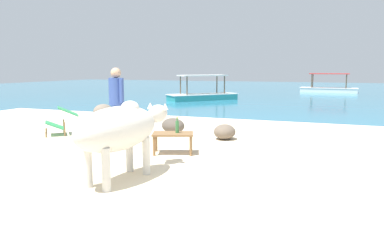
{
  "coord_description": "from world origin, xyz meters",
  "views": [
    {
      "loc": [
        2.63,
        -4.11,
        1.65
      ],
      "look_at": [
        -0.04,
        3.0,
        0.55
      ],
      "focal_mm": 33.59,
      "sensor_mm": 36.0,
      "label": 1
    }
  ],
  "objects_px": {
    "cow": "(120,129)",
    "low_bench_table": "(173,136)",
    "person_standing": "(117,99)",
    "deck_chair_near": "(62,119)",
    "boat_white": "(329,88)",
    "boat_teal": "(203,95)",
    "bottle": "(177,127)"
  },
  "relations": [
    {
      "from": "cow",
      "to": "low_bench_table",
      "type": "bearing_deg",
      "value": 6.9
    },
    {
      "from": "cow",
      "to": "person_standing",
      "type": "xyz_separation_m",
      "value": [
        -1.5,
        2.29,
        0.2
      ]
    },
    {
      "from": "deck_chair_near",
      "to": "boat_white",
      "type": "xyz_separation_m",
      "value": [
        6.12,
        19.08,
        -0.13
      ]
    },
    {
      "from": "person_standing",
      "to": "boat_teal",
      "type": "xyz_separation_m",
      "value": [
        -1.75,
        10.88,
        -0.7
      ]
    },
    {
      "from": "deck_chair_near",
      "to": "boat_teal",
      "type": "relative_size",
      "value": 0.27
    },
    {
      "from": "low_bench_table",
      "to": "deck_chair_near",
      "type": "xyz_separation_m",
      "value": [
        -3.32,
        0.85,
        0.05
      ]
    },
    {
      "from": "deck_chair_near",
      "to": "person_standing",
      "type": "distance_m",
      "value": 1.86
    },
    {
      "from": "cow",
      "to": "deck_chair_near",
      "type": "height_order",
      "value": "cow"
    },
    {
      "from": "person_standing",
      "to": "low_bench_table",
      "type": "bearing_deg",
      "value": -82.08
    },
    {
      "from": "bottle",
      "to": "deck_chair_near",
      "type": "bearing_deg",
      "value": 166.68
    },
    {
      "from": "deck_chair_near",
      "to": "boat_teal",
      "type": "height_order",
      "value": "boat_teal"
    },
    {
      "from": "bottle",
      "to": "person_standing",
      "type": "bearing_deg",
      "value": 162.64
    },
    {
      "from": "cow",
      "to": "bottle",
      "type": "height_order",
      "value": "cow"
    },
    {
      "from": "bottle",
      "to": "person_standing",
      "type": "relative_size",
      "value": 0.18
    },
    {
      "from": "deck_chair_near",
      "to": "boat_white",
      "type": "height_order",
      "value": "boat_white"
    },
    {
      "from": "low_bench_table",
      "to": "boat_teal",
      "type": "height_order",
      "value": "boat_teal"
    },
    {
      "from": "low_bench_table",
      "to": "deck_chair_near",
      "type": "bearing_deg",
      "value": 145.71
    },
    {
      "from": "cow",
      "to": "bottle",
      "type": "bearing_deg",
      "value": 4.74
    },
    {
      "from": "low_bench_table",
      "to": "boat_white",
      "type": "relative_size",
      "value": 0.23
    },
    {
      "from": "person_standing",
      "to": "deck_chair_near",
      "type": "bearing_deg",
      "value": 108.11
    },
    {
      "from": "bottle",
      "to": "boat_teal",
      "type": "bearing_deg",
      "value": 106.58
    },
    {
      "from": "deck_chair_near",
      "to": "person_standing",
      "type": "bearing_deg",
      "value": 128.58
    },
    {
      "from": "low_bench_table",
      "to": "person_standing",
      "type": "distance_m",
      "value": 1.77
    },
    {
      "from": "deck_chair_near",
      "to": "boat_teal",
      "type": "xyz_separation_m",
      "value": [
        0.0,
        10.58,
        -0.13
      ]
    },
    {
      "from": "cow",
      "to": "boat_teal",
      "type": "height_order",
      "value": "boat_teal"
    },
    {
      "from": "low_bench_table",
      "to": "boat_teal",
      "type": "relative_size",
      "value": 0.25
    },
    {
      "from": "cow",
      "to": "bottle",
      "type": "relative_size",
      "value": 6.88
    },
    {
      "from": "low_bench_table",
      "to": "boat_teal",
      "type": "bearing_deg",
      "value": 86.24
    },
    {
      "from": "bottle",
      "to": "cow",
      "type": "bearing_deg",
      "value": -94.23
    },
    {
      "from": "person_standing",
      "to": "boat_teal",
      "type": "height_order",
      "value": "person_standing"
    },
    {
      "from": "bottle",
      "to": "person_standing",
      "type": "xyz_separation_m",
      "value": [
        -1.64,
        0.51,
        0.43
      ]
    },
    {
      "from": "low_bench_table",
      "to": "boat_white",
      "type": "distance_m",
      "value": 20.13
    }
  ]
}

